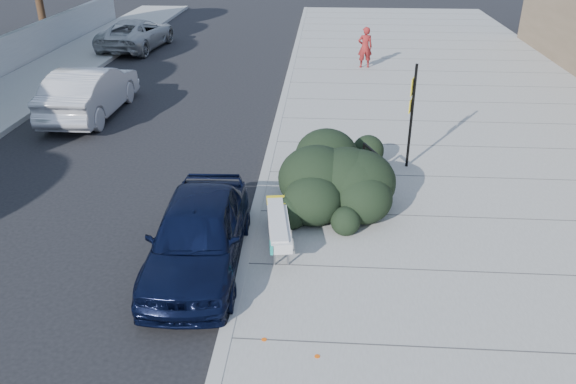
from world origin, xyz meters
name	(u,v)px	position (x,y,z in m)	size (l,w,h in m)	color
ground	(243,270)	(0.00, 0.00, 0.00)	(120.00, 120.00, 0.00)	black
sidewalk_near	(487,164)	(5.60, 5.00, 0.07)	(11.20, 50.00, 0.15)	gray
curb_near	(269,158)	(0.00, 5.00, 0.08)	(0.22, 50.00, 0.17)	#9E9E99
bench	(279,223)	(0.60, 0.71, 0.60)	(0.64, 1.94, 0.57)	gray
bike_rack	(369,165)	(2.44, 3.18, 0.77)	(0.29, 0.67, 1.04)	black
sign_post	(412,110)	(3.49, 4.58, 1.61)	(0.14, 0.29, 2.58)	black
hedge	(336,159)	(1.68, 3.14, 0.90)	(1.99, 3.99, 1.50)	black
sedan_navy	(198,234)	(-0.80, 0.08, 0.69)	(1.62, 4.04, 1.38)	black
wagon_silver	(90,91)	(-6.00, 8.32, 0.78)	(1.65, 4.72, 1.55)	silver
suv_silver	(137,34)	(-7.50, 17.86, 0.69)	(2.28, 4.95, 1.38)	#A6A9AB
pedestrian	(365,47)	(2.97, 14.44, 0.96)	(0.59, 0.39, 1.61)	maroon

